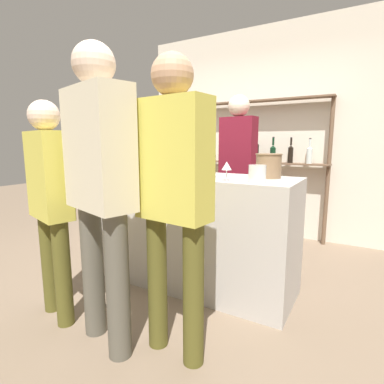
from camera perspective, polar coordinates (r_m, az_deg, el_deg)
name	(u,v)px	position (r m, az deg, el deg)	size (l,w,h in m)	color
ground_plane	(192,282)	(2.89, 0.00, -16.74)	(16.00, 16.00, 0.00)	#7A6651
bar_counter	(192,230)	(2.71, 0.00, -7.27)	(1.80, 0.64, 0.99)	#B7B2AD
back_wall	(261,134)	(4.37, 12.95, 10.79)	(3.40, 0.12, 2.80)	beige
back_shelf	(255,149)	(4.20, 11.98, 8.07)	(1.89, 0.18, 1.83)	brown
counter_bottle_0	(189,159)	(2.72, -0.62, 6.21)	(0.08, 0.08, 0.34)	brown
counter_bottle_1	(211,163)	(2.41, 3.58, 5.56)	(0.08, 0.08, 0.32)	black
counter_bottle_2	(140,160)	(2.80, -9.82, 5.99)	(0.09, 0.09, 0.33)	black
counter_bottle_3	(131,157)	(2.89, -11.46, 6.46)	(0.08, 0.08, 0.37)	silver
wine_glass	(227,166)	(2.23, 6.62, 4.86)	(0.07, 0.07, 0.14)	silver
ice_bucket	(269,166)	(2.48, 14.38, 4.87)	(0.21, 0.21, 0.19)	#846647
cork_jar	(257,174)	(2.16, 12.31, 3.40)	(0.12, 0.12, 0.13)	silver
customer_right	(174,186)	(1.68, -3.54, 1.11)	(0.45, 0.23, 1.74)	brown
server_behind_counter	(238,160)	(3.42, 8.69, 6.02)	(0.41, 0.23, 1.79)	black
customer_left	(50,195)	(2.30, -25.40, -0.52)	(0.44, 0.29, 1.55)	brown
customer_center	(100,178)	(1.84, -17.19, 2.62)	(0.54, 0.35, 1.83)	#575347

